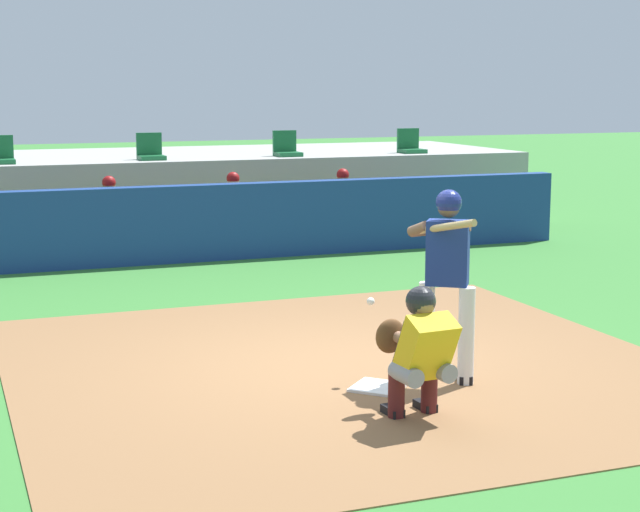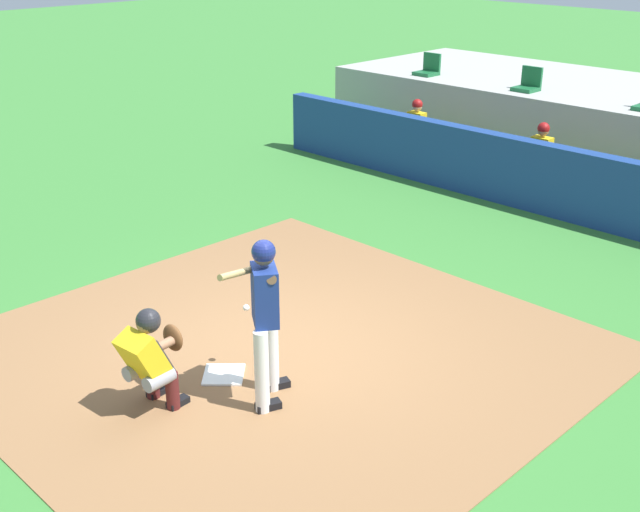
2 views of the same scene
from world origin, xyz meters
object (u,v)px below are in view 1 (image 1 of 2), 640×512
(dugout_player_3, at_px, (345,205))
(stadium_seat_1, at_px, (0,156))
(batter_at_plate, at_px, (446,272))
(stadium_seat_3, at_px, (287,149))
(dugout_player_2, at_px, (236,210))
(stadium_seat_2, at_px, (151,152))
(dugout_player_1, at_px, (111,215))
(home_plate, at_px, (378,387))
(stadium_seat_4, at_px, (410,146))
(catcher_crouched, at_px, (419,348))

(dugout_player_3, height_order, stadium_seat_1, stadium_seat_1)
(batter_at_plate, height_order, dugout_player_3, batter_at_plate)
(batter_at_plate, relative_size, stadium_seat_3, 3.76)
(batter_at_plate, distance_m, dugout_player_2, 8.12)
(dugout_player_3, height_order, stadium_seat_2, stadium_seat_2)
(dugout_player_3, xyz_separation_m, stadium_seat_1, (-5.58, 2.03, 0.86))
(batter_at_plate, height_order, dugout_player_1, batter_at_plate)
(dugout_player_2, relative_size, stadium_seat_1, 2.71)
(batter_at_plate, distance_m, stadium_seat_1, 10.68)
(stadium_seat_2, bearing_deg, batter_at_plate, -86.09)
(stadium_seat_3, bearing_deg, dugout_player_3, -79.36)
(dugout_player_2, bearing_deg, stadium_seat_1, 150.51)
(dugout_player_3, distance_m, stadium_seat_1, 6.00)
(home_plate, height_order, stadium_seat_2, stadium_seat_2)
(home_plate, bearing_deg, stadium_seat_4, 62.94)
(home_plate, relative_size, dugout_player_1, 0.34)
(catcher_crouched, distance_m, stadium_seat_4, 12.25)
(stadium_seat_1, xyz_separation_m, stadium_seat_4, (7.80, 0.00, 0.00))
(home_plate, distance_m, stadium_seat_3, 10.61)
(catcher_crouched, relative_size, dugout_player_1, 1.20)
(stadium_seat_2, bearing_deg, dugout_player_1, -117.66)
(stadium_seat_2, xyz_separation_m, stadium_seat_4, (5.20, 0.00, 0.00))
(catcher_crouched, height_order, stadium_seat_2, stadium_seat_2)
(stadium_seat_3, relative_size, stadium_seat_4, 1.00)
(home_plate, bearing_deg, batter_at_plate, 3.02)
(home_plate, xyz_separation_m, stadium_seat_1, (-2.60, 10.18, 1.51))
(home_plate, xyz_separation_m, dugout_player_1, (-1.07, 8.14, 0.65))
(batter_at_plate, height_order, catcher_crouched, batter_at_plate)
(stadium_seat_4, bearing_deg, dugout_player_2, -154.16)
(dugout_player_1, height_order, stadium_seat_2, stadium_seat_2)
(stadium_seat_1, relative_size, stadium_seat_3, 1.00)
(dugout_player_1, relative_size, stadium_seat_1, 2.71)
(dugout_player_1, relative_size, stadium_seat_4, 2.71)
(batter_at_plate, bearing_deg, dugout_player_1, 102.24)
(dugout_player_2, xyz_separation_m, stadium_seat_1, (-3.60, 2.03, 0.86))
(home_plate, distance_m, stadium_seat_4, 11.53)
(dugout_player_3, xyz_separation_m, stadium_seat_3, (-0.38, 2.03, 0.86))
(stadium_seat_4, bearing_deg, stadium_seat_1, 180.00)
(dugout_player_3, bearing_deg, stadium_seat_1, 159.97)
(batter_at_plate, relative_size, catcher_crouched, 1.16)
(stadium_seat_3, bearing_deg, stadium_seat_2, 180.00)
(catcher_crouched, xyz_separation_m, stadium_seat_3, (2.63, 11.05, 0.93))
(dugout_player_2, bearing_deg, home_plate, -96.99)
(stadium_seat_3, bearing_deg, stadium_seat_1, 180.00)
(dugout_player_2, bearing_deg, catcher_crouched, -96.48)
(home_plate, height_order, dugout_player_2, dugout_player_2)
(stadium_seat_2, height_order, stadium_seat_3, same)
(home_plate, bearing_deg, dugout_player_2, 83.01)
(home_plate, xyz_separation_m, dugout_player_2, (1.00, 8.14, 0.65))
(home_plate, bearing_deg, catcher_crouched, -91.67)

